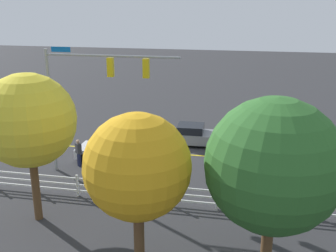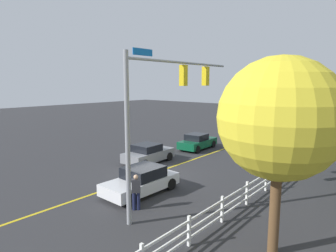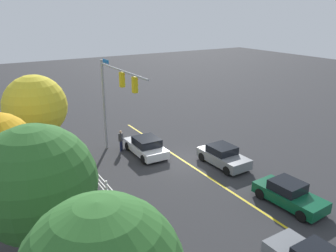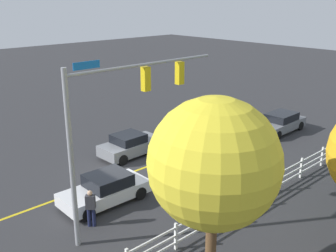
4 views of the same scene
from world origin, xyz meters
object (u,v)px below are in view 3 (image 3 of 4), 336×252
(car_2, at_px, (289,194))
(pedestrian, at_px, (121,140))
(car_1, at_px, (146,146))
(car_0, at_px, (223,156))
(tree_0, at_px, (35,106))
(tree_2, at_px, (37,184))

(car_2, distance_m, pedestrian, 13.19)
(car_1, bearing_deg, pedestrian, 40.01)
(car_0, relative_size, pedestrian, 2.39)
(car_0, height_order, car_1, car_0)
(car_0, xyz_separation_m, pedestrian, (6.16, 5.21, 0.25))
(tree_0, bearing_deg, pedestrian, -83.71)
(car_0, xyz_separation_m, tree_2, (-4.54, 13.20, 3.57))
(car_0, distance_m, car_1, 5.94)
(tree_0, bearing_deg, tree_2, 169.37)
(car_0, bearing_deg, car_2, -3.71)
(pedestrian, relative_size, tree_0, 0.25)
(car_0, height_order, tree_0, tree_0)
(car_2, distance_m, tree_0, 16.50)
(car_2, height_order, tree_0, tree_0)
(car_0, xyz_separation_m, car_1, (4.51, 3.87, -0.01))
(pedestrian, bearing_deg, tree_2, 96.81)
(car_0, distance_m, tree_0, 13.19)
(car_1, bearing_deg, tree_0, 83.53)
(tree_2, bearing_deg, pedestrian, -36.72)
(car_0, bearing_deg, car_1, -140.97)
(car_2, height_order, pedestrian, pedestrian)
(car_0, relative_size, tree_2, 0.61)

